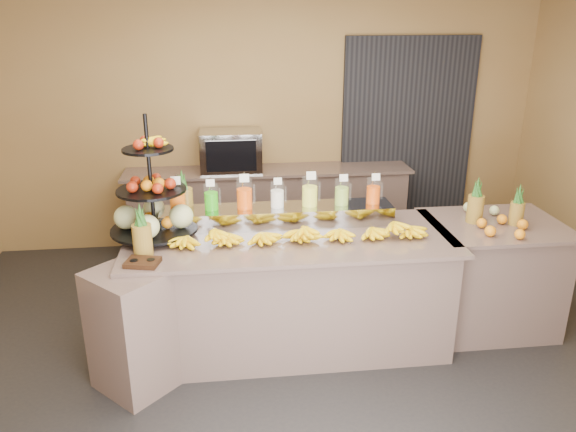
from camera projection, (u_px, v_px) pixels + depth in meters
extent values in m
plane|color=black|center=(295.00, 363.00, 4.32)|extent=(6.00, 6.00, 0.00)
cube|color=olive|center=(266.00, 121.00, 6.17)|extent=(6.00, 0.02, 2.80)
cube|color=black|center=(407.00, 137.00, 6.37)|extent=(1.50, 0.06, 2.20)
cube|color=gray|center=(290.00, 293.00, 4.44)|extent=(2.40, 0.90, 0.90)
cube|color=gray|center=(290.00, 239.00, 4.28)|extent=(2.50, 1.00, 0.03)
cube|color=gray|center=(135.00, 329.00, 3.94)|extent=(0.71, 0.71, 0.90)
cube|color=gray|center=(489.00, 276.00, 4.72)|extent=(1.00, 0.80, 0.90)
cube|color=gray|center=(496.00, 225.00, 4.56)|extent=(1.08, 0.88, 0.03)
cube|color=gray|center=(269.00, 211.00, 6.26)|extent=(3.00, 0.50, 0.90)
cube|color=gray|center=(268.00, 170.00, 6.10)|extent=(3.10, 0.55, 0.03)
cube|color=gray|center=(277.00, 216.00, 4.50)|extent=(1.85, 0.30, 0.15)
cylinder|color=silver|center=(177.00, 197.00, 4.35)|extent=(0.13, 0.13, 0.23)
cylinder|color=#EE6009|center=(178.00, 201.00, 4.36)|extent=(0.12, 0.12, 0.16)
cylinder|color=gray|center=(175.00, 190.00, 4.34)|extent=(0.01, 0.01, 0.27)
cube|color=white|center=(175.00, 181.00, 4.24)|extent=(0.07, 0.02, 0.06)
cylinder|color=silver|center=(211.00, 197.00, 4.38)|extent=(0.11, 0.11, 0.21)
cylinder|color=#20A809|center=(211.00, 201.00, 4.39)|extent=(0.10, 0.10, 0.14)
cylinder|color=gray|center=(209.00, 191.00, 4.37)|extent=(0.01, 0.01, 0.24)
cube|color=white|center=(210.00, 183.00, 4.29)|extent=(0.07, 0.02, 0.06)
cylinder|color=silver|center=(244.00, 194.00, 4.41)|extent=(0.13, 0.13, 0.23)
cylinder|color=#F14D02|center=(245.00, 199.00, 4.42)|extent=(0.12, 0.12, 0.16)
cylinder|color=gray|center=(242.00, 187.00, 4.39)|extent=(0.01, 0.01, 0.28)
cube|color=white|center=(244.00, 178.00, 4.30)|extent=(0.07, 0.02, 0.06)
cylinder|color=silver|center=(277.00, 195.00, 4.44)|extent=(0.11, 0.11, 0.20)
cylinder|color=silver|center=(277.00, 199.00, 4.45)|extent=(0.10, 0.10, 0.14)
cylinder|color=gray|center=(275.00, 189.00, 4.43)|extent=(0.01, 0.01, 0.24)
cube|color=white|center=(278.00, 181.00, 4.35)|extent=(0.06, 0.02, 0.05)
cylinder|color=silver|center=(310.00, 192.00, 4.46)|extent=(0.13, 0.13, 0.24)
cylinder|color=#DDE442|center=(310.00, 196.00, 4.48)|extent=(0.12, 0.12, 0.16)
cylinder|color=gray|center=(308.00, 185.00, 4.45)|extent=(0.01, 0.01, 0.28)
cube|color=white|center=(311.00, 176.00, 4.36)|extent=(0.07, 0.02, 0.06)
cylinder|color=silver|center=(342.00, 192.00, 4.50)|extent=(0.11, 0.11, 0.21)
cylinder|color=#8CB33D|center=(342.00, 196.00, 4.51)|extent=(0.11, 0.11, 0.14)
cylinder|color=gray|center=(340.00, 186.00, 4.49)|extent=(0.01, 0.01, 0.25)
cube|color=white|center=(344.00, 178.00, 4.40)|extent=(0.07, 0.02, 0.06)
cylinder|color=silver|center=(373.00, 191.00, 4.53)|extent=(0.11, 0.11, 0.21)
cylinder|color=#DD4701|center=(373.00, 195.00, 4.54)|extent=(0.11, 0.11, 0.14)
cylinder|color=gray|center=(372.00, 185.00, 4.52)|extent=(0.01, 0.01, 0.25)
cube|color=white|center=(376.00, 177.00, 4.43)|extent=(0.07, 0.02, 0.06)
ellipsoid|color=yellow|center=(187.00, 239.00, 4.11)|extent=(0.23, 0.18, 0.10)
ellipsoid|color=yellow|center=(226.00, 237.00, 4.14)|extent=(0.23, 0.18, 0.10)
ellipsoid|color=yellow|center=(264.00, 236.00, 4.18)|extent=(0.23, 0.18, 0.10)
ellipsoid|color=yellow|center=(302.00, 234.00, 4.21)|extent=(0.23, 0.18, 0.10)
ellipsoid|color=yellow|center=(339.00, 232.00, 4.24)|extent=(0.23, 0.18, 0.10)
ellipsoid|color=yellow|center=(375.00, 231.00, 4.27)|extent=(0.23, 0.18, 0.10)
ellipsoid|color=yellow|center=(411.00, 229.00, 4.30)|extent=(0.23, 0.18, 0.10)
ellipsoid|color=yellow|center=(210.00, 229.00, 4.11)|extent=(0.19, 0.16, 0.09)
ellipsoid|color=yellow|center=(302.00, 225.00, 4.18)|extent=(0.19, 0.16, 0.09)
ellipsoid|color=yellow|center=(390.00, 222.00, 4.26)|extent=(0.19, 0.16, 0.09)
cylinder|color=black|center=(150.00, 177.00, 4.15)|extent=(0.04, 0.04, 0.93)
cylinder|color=black|center=(155.00, 229.00, 4.30)|extent=(0.83, 0.83, 0.02)
cylinder|color=black|center=(151.00, 190.00, 4.19)|extent=(0.65, 0.65, 0.02)
cylinder|color=black|center=(148.00, 149.00, 4.08)|extent=(0.47, 0.47, 0.02)
sphere|color=#C7C789|center=(181.00, 216.00, 4.28)|extent=(0.18, 0.18, 0.18)
sphere|color=maroon|center=(171.00, 183.00, 4.19)|extent=(0.08, 0.08, 0.08)
sphere|color=orange|center=(140.00, 222.00, 4.26)|extent=(0.09, 0.09, 0.09)
cube|color=black|center=(143.00, 262.00, 3.81)|extent=(0.25, 0.21, 0.03)
cylinder|color=brown|center=(143.00, 240.00, 3.92)|extent=(0.14, 0.14, 0.23)
cone|color=#1E4617|center=(140.00, 214.00, 3.85)|extent=(0.07, 0.07, 0.16)
cylinder|color=brown|center=(184.00, 206.00, 4.51)|extent=(0.16, 0.16, 0.29)
cone|color=#1E4617|center=(182.00, 179.00, 4.43)|extent=(0.08, 0.08, 0.16)
cylinder|color=brown|center=(475.00, 209.00, 4.54)|extent=(0.12, 0.12, 0.22)
cylinder|color=brown|center=(517.00, 213.00, 4.50)|extent=(0.11, 0.11, 0.19)
ellipsoid|color=orange|center=(504.00, 227.00, 4.36)|extent=(0.34, 0.22, 0.08)
cube|color=gray|center=(231.00, 151.00, 5.97)|extent=(0.65, 0.45, 0.43)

